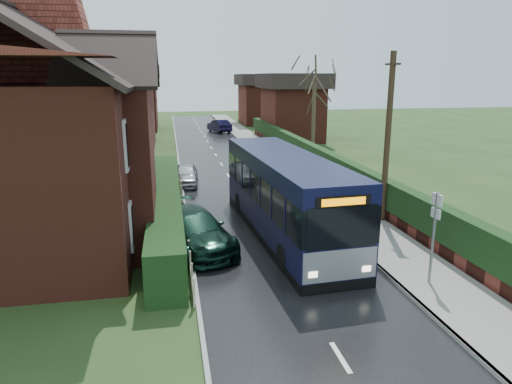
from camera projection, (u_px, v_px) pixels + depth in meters
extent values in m
plane|color=#334E21|center=(279.00, 258.00, 16.15)|extent=(140.00, 140.00, 0.00)
cube|color=black|center=(238.00, 190.00, 25.67)|extent=(6.00, 100.00, 0.02)
cube|color=slate|center=(310.00, 186.00, 26.42)|extent=(2.50, 100.00, 0.14)
cube|color=gray|center=(290.00, 187.00, 26.20)|extent=(0.12, 100.00, 0.14)
cube|color=gray|center=(183.00, 192.00, 25.11)|extent=(0.12, 100.00, 0.10)
cube|color=black|center=(166.00, 204.00, 20.01)|extent=(1.20, 16.00, 1.60)
cube|color=maroon|center=(336.00, 181.00, 26.64)|extent=(0.30, 50.00, 0.60)
cube|color=black|center=(336.00, 166.00, 26.42)|extent=(0.60, 50.00, 1.20)
cube|color=maroon|center=(36.00, 159.00, 18.54)|extent=(8.00, 14.00, 6.00)
cube|color=maroon|center=(118.00, 170.00, 16.32)|extent=(2.50, 4.00, 6.00)
cube|color=brown|center=(67.00, 10.00, 21.00)|extent=(0.90, 1.40, 2.20)
cube|color=silver|center=(132.00, 224.00, 14.86)|extent=(0.08, 1.20, 1.60)
cube|color=black|center=(133.00, 223.00, 14.87)|extent=(0.03, 0.95, 1.35)
cube|color=silver|center=(127.00, 144.00, 14.22)|extent=(0.08, 1.20, 1.60)
cube|color=black|center=(128.00, 144.00, 14.22)|extent=(0.03, 0.95, 1.35)
cube|color=silver|center=(139.00, 193.00, 18.67)|extent=(0.08, 1.20, 1.60)
cube|color=black|center=(140.00, 193.00, 18.67)|extent=(0.03, 0.95, 1.35)
cube|color=silver|center=(135.00, 130.00, 18.03)|extent=(0.08, 1.20, 1.60)
cube|color=black|center=(136.00, 130.00, 18.03)|extent=(0.03, 0.95, 1.35)
cube|color=silver|center=(144.00, 173.00, 22.48)|extent=(0.08, 1.20, 1.60)
cube|color=black|center=(145.00, 173.00, 22.48)|extent=(0.03, 0.95, 1.35)
cube|color=silver|center=(141.00, 120.00, 21.83)|extent=(0.08, 1.20, 1.60)
cube|color=black|center=(141.00, 120.00, 21.84)|extent=(0.03, 0.95, 1.35)
cube|color=silver|center=(146.00, 164.00, 24.86)|extent=(0.08, 1.20, 1.60)
cube|color=black|center=(147.00, 164.00, 24.86)|extent=(0.03, 0.95, 1.35)
cube|color=silver|center=(143.00, 116.00, 24.21)|extent=(0.08, 1.20, 1.60)
cube|color=black|center=(144.00, 116.00, 24.22)|extent=(0.03, 0.95, 1.35)
cube|color=black|center=(284.00, 213.00, 18.40)|extent=(3.10, 10.84, 1.11)
cube|color=black|center=(285.00, 186.00, 18.12)|extent=(3.12, 10.84, 1.17)
cube|color=black|center=(285.00, 163.00, 17.89)|extent=(3.10, 10.84, 0.64)
cube|color=black|center=(284.00, 230.00, 18.58)|extent=(3.10, 10.84, 0.34)
cube|color=gray|center=(340.00, 265.00, 13.42)|extent=(2.34, 0.27, 0.97)
cube|color=black|center=(342.00, 227.00, 13.11)|extent=(2.19, 0.22, 1.27)
cube|color=black|center=(343.00, 201.00, 12.91)|extent=(1.71, 0.19, 0.34)
cube|color=#FF8C00|center=(344.00, 202.00, 12.88)|extent=(1.34, 0.12, 0.21)
cube|color=black|center=(339.00, 285.00, 13.58)|extent=(2.39, 0.29, 0.29)
cube|color=#FFF2CC|center=(313.00, 275.00, 13.21)|extent=(0.28, 0.07, 0.18)
cube|color=#FFF2CC|center=(366.00, 269.00, 13.62)|extent=(0.28, 0.07, 0.18)
cylinder|color=black|center=(284.00, 257.00, 15.02)|extent=(0.33, 0.95, 0.93)
cylinder|color=black|center=(346.00, 251.00, 15.55)|extent=(0.33, 0.95, 0.93)
cylinder|color=black|center=(240.00, 203.00, 21.46)|extent=(0.33, 0.95, 0.93)
cylinder|color=black|center=(284.00, 200.00, 21.99)|extent=(0.33, 0.95, 0.93)
imported|color=silver|center=(186.00, 175.00, 26.92)|extent=(1.71, 3.68, 1.22)
imported|color=black|center=(194.00, 230.00, 16.97)|extent=(3.39, 5.33, 1.44)
imported|color=black|center=(219.00, 126.00, 52.21)|extent=(2.58, 4.57, 1.43)
cylinder|color=slate|center=(433.00, 241.00, 13.65)|extent=(0.09, 0.09, 2.98)
cube|color=silver|center=(437.00, 200.00, 13.33)|extent=(0.09, 0.45, 0.34)
cube|color=silver|center=(436.00, 213.00, 13.44)|extent=(0.08, 0.41, 0.30)
cylinder|color=black|center=(387.00, 141.00, 19.20)|extent=(0.25, 0.25, 7.25)
cube|color=black|center=(393.00, 64.00, 18.43)|extent=(0.24, 0.93, 0.08)
cylinder|color=#3D3024|center=(313.00, 119.00, 36.45)|extent=(0.31, 0.31, 5.81)
cylinder|color=#372B20|center=(78.00, 117.00, 29.99)|extent=(0.33, 0.33, 7.27)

